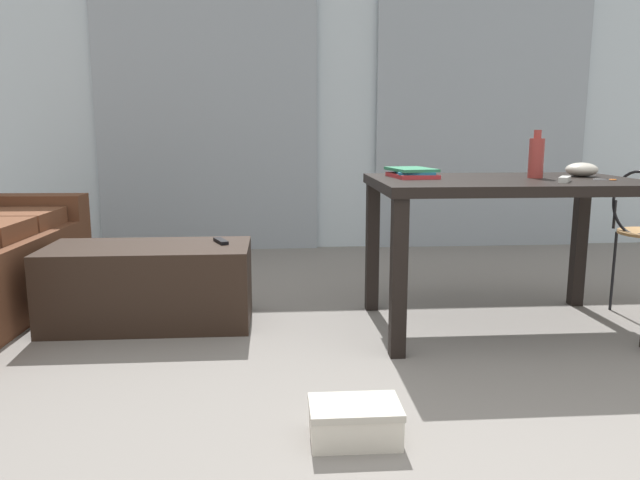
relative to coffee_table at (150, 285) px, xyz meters
name	(u,v)px	position (x,y,z in m)	size (l,w,h in m)	color
ground_plane	(394,327)	(1.29, -0.17, -0.21)	(9.02, 9.02, 0.00)	gray
wall_back	(346,99)	(1.29, 2.11, 1.07)	(6.13, 0.10, 2.57)	silver
curtains	(347,125)	(1.29, 2.03, 0.85)	(4.19, 0.03, 2.12)	#99A3AD
coffee_table	(150,285)	(0.00, 0.00, 0.00)	(1.07, 0.52, 0.43)	black
craft_table	(504,199)	(1.84, -0.21, 0.47)	(1.32, 0.85, 0.79)	black
bottle_near	(536,157)	(2.01, -0.17, 0.68)	(0.08, 0.08, 0.24)	#99332D
bowl	(582,170)	(2.29, -0.10, 0.61)	(0.16, 0.16, 0.07)	beige
book_stack	(412,173)	(1.39, -0.09, 0.60)	(0.24, 0.33, 0.05)	red
tv_remote_on_table	(565,179)	(2.05, -0.41, 0.59)	(0.04, 0.14, 0.03)	#B7B7B2
scissors	(608,180)	(2.31, -0.33, 0.58)	(0.11, 0.06, 0.00)	#9EA0A5
tv_remote_primary	(221,241)	(0.38, 0.06, 0.22)	(0.04, 0.16, 0.02)	black
shoebox	(355,422)	(0.93, -1.33, -0.15)	(0.31, 0.20, 0.13)	beige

